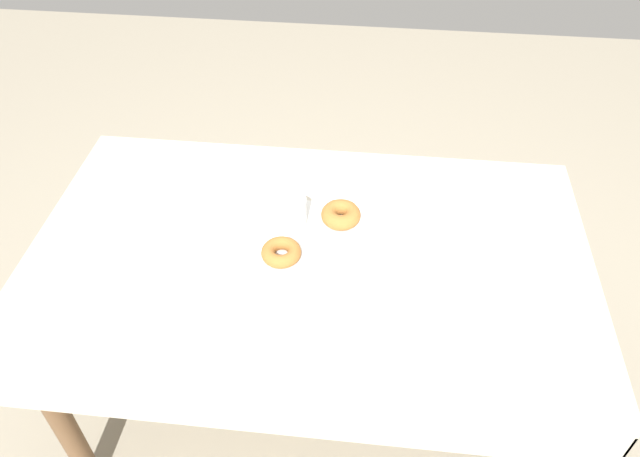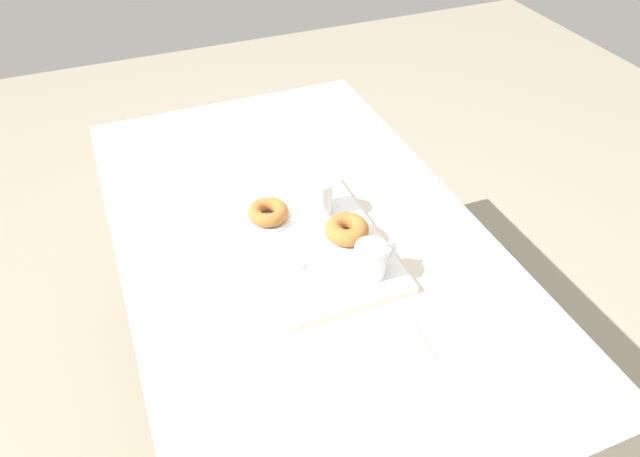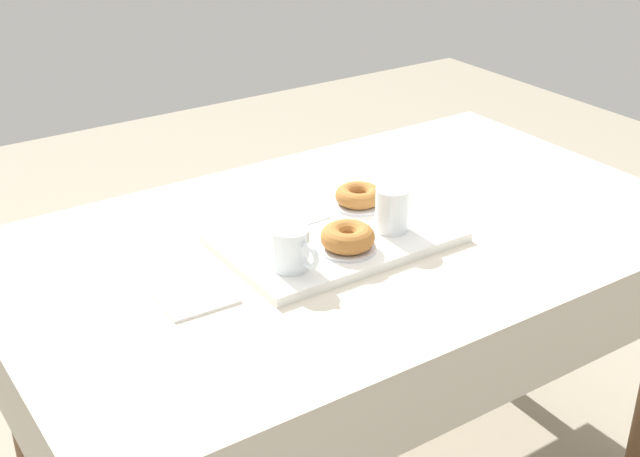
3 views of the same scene
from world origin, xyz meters
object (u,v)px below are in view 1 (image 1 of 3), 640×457
donut_plate_right (282,258)px  paper_napkin (458,242)px  dining_table (310,272)px  sugar_donut_left (341,215)px  sugar_donut_right (281,252)px  tea_mug_left (390,215)px  serving_tray (330,243)px  teaspoon_near (348,258)px  water_glass_near (293,213)px  donut_plate_left (341,221)px

donut_plate_right → paper_napkin: (-0.46, -0.13, -0.02)m
donut_plate_right → dining_table: bearing=-134.1°
sugar_donut_left → sugar_donut_right: bearing=48.0°
dining_table → tea_mug_left: (-0.21, -0.09, 0.15)m
serving_tray → donut_plate_right: size_ratio=4.13×
dining_table → donut_plate_right: bearing=45.9°
tea_mug_left → teaspoon_near: 0.18m
donut_plate_right → water_glass_near: bearing=-95.6°
water_glass_near → tea_mug_left: bearing=-175.0°
donut_plate_left → paper_napkin: bearing=175.7°
sugar_donut_left → sugar_donut_right: sugar_donut_left is taller
water_glass_near → teaspoon_near: size_ratio=0.75×
serving_tray → water_glass_near: bearing=-25.7°
donut_plate_right → teaspoon_near: (-0.17, -0.02, 0.00)m
serving_tray → teaspoon_near: teaspoon_near is taller
water_glass_near → sugar_donut_left: (-0.13, -0.02, -0.01)m
water_glass_near → paper_napkin: bearing=179.6°
tea_mug_left → water_glass_near: size_ratio=1.20×
dining_table → serving_tray: 0.12m
water_glass_near → paper_napkin: 0.46m
serving_tray → sugar_donut_right: sugar_donut_right is taller
dining_table → teaspoon_near: teaspoon_near is taller
serving_tray → teaspoon_near: size_ratio=3.81×
water_glass_near → teaspoon_near: bearing=143.7°
donut_plate_right → teaspoon_near: size_ratio=0.92×
serving_tray → paper_napkin: 0.35m
tea_mug_left → sugar_donut_right: size_ratio=1.08×
sugar_donut_left → teaspoon_near: (-0.03, 0.14, -0.02)m
tea_mug_left → sugar_donut_left: tea_mug_left is taller
donut_plate_left → sugar_donut_left: 0.03m
dining_table → water_glass_near: size_ratio=16.11×
tea_mug_left → water_glass_near: water_glass_near is taller
tea_mug_left → donut_plate_left: size_ratio=0.97×
sugar_donut_left → teaspoon_near: bearing=102.9°
tea_mug_left → donut_plate_right: bearing=30.0°
dining_table → paper_napkin: size_ratio=11.34×
donut_plate_left → donut_plate_right: 0.21m
donut_plate_right → teaspoon_near: 0.17m
donut_plate_left → teaspoon_near: (-0.03, 0.14, 0.00)m
water_glass_near → sugar_donut_right: water_glass_near is taller
tea_mug_left → teaspoon_near: tea_mug_left is taller
tea_mug_left → paper_napkin: tea_mug_left is taller
sugar_donut_left → paper_napkin: sugar_donut_left is taller
dining_table → tea_mug_left: size_ratio=13.42×
serving_tray → donut_plate_left: donut_plate_left is taller
water_glass_near → sugar_donut_right: (0.01, 0.14, -0.02)m
dining_table → water_glass_near: water_glass_near is taller
donut_plate_right → teaspoon_near: bearing=-174.2°
tea_mug_left → dining_table: bearing=23.7°
sugar_donut_right → paper_napkin: bearing=-164.1°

